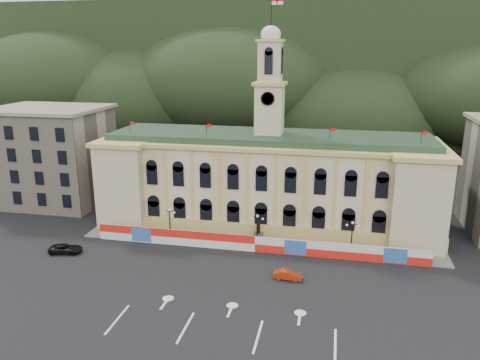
% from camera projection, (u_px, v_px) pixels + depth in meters
% --- Properties ---
extents(ground, '(260.00, 260.00, 0.00)m').
position_uv_depth(ground, '(233.00, 303.00, 55.71)').
color(ground, black).
rests_on(ground, ground).
extents(lane_markings, '(26.00, 10.00, 0.02)m').
position_uv_depth(lane_markings, '(223.00, 327.00, 50.99)').
color(lane_markings, white).
rests_on(lane_markings, ground).
extents(hill_ridge, '(230.00, 80.00, 64.00)m').
position_uv_depth(hill_ridge, '(307.00, 77.00, 165.42)').
color(hill_ridge, black).
rests_on(hill_ridge, ground).
extents(city_hall, '(56.20, 17.60, 37.10)m').
position_uv_depth(city_hall, '(268.00, 179.00, 79.63)').
color(city_hall, beige).
rests_on(city_hall, ground).
extents(side_building_left, '(21.00, 17.00, 18.60)m').
position_uv_depth(side_building_left, '(51.00, 155.00, 90.71)').
color(side_building_left, tan).
rests_on(side_building_left, ground).
extents(hoarding_fence, '(50.00, 0.44, 2.50)m').
position_uv_depth(hoarding_fence, '(255.00, 244.00, 69.56)').
color(hoarding_fence, red).
rests_on(hoarding_fence, ground).
extents(pavement, '(56.00, 5.50, 0.16)m').
position_uv_depth(pavement, '(258.00, 244.00, 72.42)').
color(pavement, slate).
rests_on(pavement, ground).
extents(statue, '(1.40, 1.40, 3.72)m').
position_uv_depth(statue, '(258.00, 237.00, 72.36)').
color(statue, '#595651').
rests_on(statue, ground).
extents(lamp_left, '(1.96, 0.44, 5.15)m').
position_uv_depth(lamp_left, '(170.00, 221.00, 73.63)').
color(lamp_left, black).
rests_on(lamp_left, ground).
extents(lamp_center, '(1.96, 0.44, 5.15)m').
position_uv_depth(lamp_center, '(257.00, 228.00, 70.90)').
color(lamp_center, black).
rests_on(lamp_center, ground).
extents(lamp_right, '(1.96, 0.44, 5.15)m').
position_uv_depth(lamp_right, '(352.00, 235.00, 68.18)').
color(lamp_right, black).
rests_on(lamp_right, ground).
extents(red_sedan, '(1.64, 3.87, 1.24)m').
position_uv_depth(red_sedan, '(288.00, 275.00, 61.38)').
color(red_sedan, '#A8280C').
rests_on(red_sedan, ground).
extents(black_suv, '(3.95, 5.61, 1.34)m').
position_uv_depth(black_suv, '(66.00, 249.00, 69.26)').
color(black_suv, black).
rests_on(black_suv, ground).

